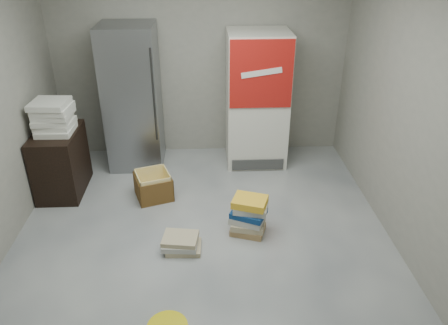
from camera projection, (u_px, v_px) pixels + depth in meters
name	position (u px, v px, depth m)	size (l,w,h in m)	color
ground	(203.00, 259.00, 4.37)	(5.00, 5.00, 0.00)	#AEAFAA
room_shell	(198.00, 86.00, 3.53)	(4.04, 5.04, 2.82)	gray
steel_fridge	(133.00, 98.00, 5.76)	(0.70, 0.72, 1.90)	gray
coke_cooler	(257.00, 99.00, 5.85)	(0.80, 0.73, 1.80)	silver
wood_shelf	(61.00, 162.00, 5.34)	(0.50, 0.80, 0.80)	black
supply_box_stack	(53.00, 117.00, 5.07)	(0.45, 0.45, 0.39)	white
phonebook_stack_main	(249.00, 216.00, 4.66)	(0.45, 0.40, 0.43)	#9C794D
phonebook_stack_side	(181.00, 243.00, 4.46)	(0.41, 0.32, 0.16)	tan
cardboard_box	(154.00, 187.00, 5.33)	(0.52, 0.52, 0.33)	yellow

